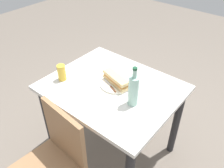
# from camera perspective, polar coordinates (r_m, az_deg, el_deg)

# --- Properties ---
(ground_plane) EXTENTS (8.00, 8.00, 0.00)m
(ground_plane) POSITION_cam_1_polar(r_m,az_deg,el_deg) (2.27, 0.00, -15.45)
(ground_plane) COLOR #6B6056
(dining_table) EXTENTS (0.96, 0.79, 0.74)m
(dining_table) POSITION_cam_1_polar(r_m,az_deg,el_deg) (1.82, 0.00, -3.73)
(dining_table) COLOR silver
(dining_table) RESTS_ON ground
(chair_far) EXTENTS (0.43, 0.43, 0.85)m
(chair_far) POSITION_cam_1_polar(r_m,az_deg,el_deg) (1.64, -13.69, -17.51)
(chair_far) COLOR #936B47
(chair_far) RESTS_ON ground
(plate_near) EXTENTS (0.23, 0.23, 0.01)m
(plate_near) POSITION_cam_1_polar(r_m,az_deg,el_deg) (1.75, 0.92, -0.01)
(plate_near) COLOR silver
(plate_near) RESTS_ON dining_table
(baguette_sandwich_near) EXTENTS (0.25, 0.13, 0.07)m
(baguette_sandwich_near) POSITION_cam_1_polar(r_m,az_deg,el_deg) (1.72, 0.94, 1.09)
(baguette_sandwich_near) COLOR #DBB77A
(baguette_sandwich_near) RESTS_ON plate_near
(knife_near) EXTENTS (0.17, 0.08, 0.01)m
(knife_near) POSITION_cam_1_polar(r_m,az_deg,el_deg) (1.71, -0.32, -0.55)
(knife_near) COLOR silver
(knife_near) RESTS_ON plate_near
(water_bottle) EXTENTS (0.07, 0.07, 0.29)m
(water_bottle) POSITION_cam_1_polar(r_m,az_deg,el_deg) (1.52, 5.26, -1.51)
(water_bottle) COLOR #99C6B7
(water_bottle) RESTS_ON dining_table
(beer_glass) EXTENTS (0.06, 0.06, 0.13)m
(beer_glass) POSITION_cam_1_polar(r_m,az_deg,el_deg) (1.81, -12.18, 2.74)
(beer_glass) COLOR gold
(beer_glass) RESTS_ON dining_table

